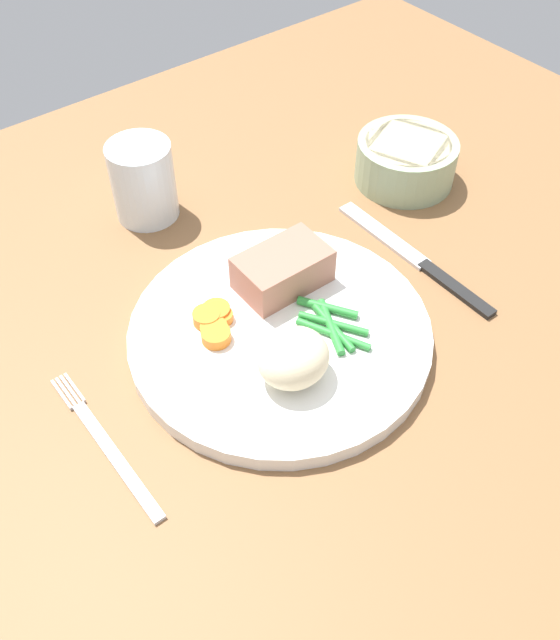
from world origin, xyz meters
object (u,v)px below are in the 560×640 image
(knife, at_px, (417,260))
(water_glass, at_px, (144,186))
(dinner_plate, at_px, (280,334))
(fork, at_px, (106,444))
(salad_bowl, at_px, (406,159))
(meat_portion, at_px, (283,269))

(knife, relative_size, water_glass, 2.46)
(dinner_plate, relative_size, fork, 1.62)
(dinner_plate, bearing_deg, salad_bowl, 21.73)
(salad_bowl, bearing_deg, dinner_plate, -158.27)
(meat_portion, height_order, knife, meat_portion)
(knife, height_order, salad_bowl, salad_bowl)
(meat_portion, xyz_separation_m, salad_bowl, (0.22, 0.06, -0.01))
(meat_portion, xyz_separation_m, water_glass, (-0.04, 0.19, 0.00))
(water_glass, bearing_deg, knife, -53.33)
(meat_portion, height_order, water_glass, water_glass)
(meat_portion, relative_size, water_glass, 1.01)
(water_glass, bearing_deg, dinner_plate, -89.83)
(salad_bowl, bearing_deg, meat_portion, -164.79)
(dinner_plate, bearing_deg, knife, -0.95)
(water_glass, xyz_separation_m, salad_bowl, (0.26, -0.13, -0.01))
(fork, relative_size, salad_bowl, 1.51)
(fork, relative_size, water_glass, 1.99)
(knife, xyz_separation_m, water_glass, (-0.17, 0.23, 0.03))
(fork, bearing_deg, water_glass, 52.48)
(meat_portion, distance_m, fork, 0.22)
(meat_portion, height_order, fork, meat_portion)
(dinner_plate, xyz_separation_m, fork, (-0.18, -0.00, -0.01))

